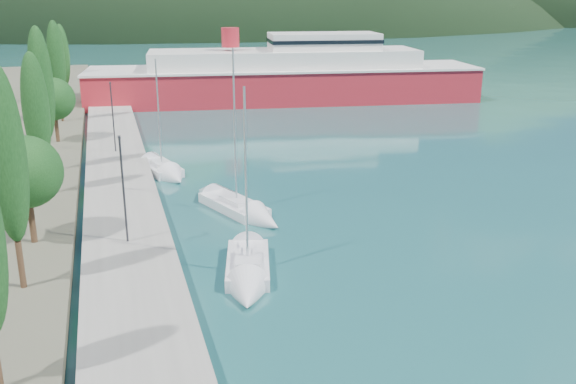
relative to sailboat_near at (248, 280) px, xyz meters
name	(u,v)px	position (x,y,z in m)	size (l,w,h in m)	color
ground	(148,61)	(3.33, 110.06, -0.30)	(1400.00, 1400.00, 0.00)	#1F5758
quay	(121,195)	(-5.67, 16.06, 0.10)	(5.00, 88.00, 0.80)	gray
tree_row	(42,109)	(-10.80, 21.35, 5.70)	(4.06, 64.44, 11.24)	#47301E
lamp_posts	(124,190)	(-5.67, 5.09, 3.79)	(0.15, 47.02, 6.06)	#2D2D33
sailboat_near	(248,280)	(0.00, 0.00, 0.00)	(3.91, 7.88, 10.87)	silver
sailboat_mid	(250,214)	(2.38, 9.92, -0.01)	(4.94, 8.42, 11.79)	silver
sailboat_far	(168,174)	(-1.82, 21.17, -0.01)	(3.94, 7.25, 10.16)	silver
ferry	(286,78)	(17.40, 53.75, 2.82)	(52.60, 17.58, 10.25)	#B11E29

